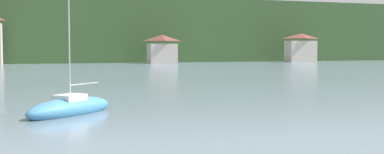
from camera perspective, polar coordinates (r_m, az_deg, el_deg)
The scene contains 4 objects.
wooded_hillside at distance 136.81m, azimuth -17.57°, elevation 4.58°, with size 352.00×65.89×25.87m.
shore_building_central at distance 96.87m, azimuth -3.59°, elevation 3.29°, with size 5.85×3.79×5.80m.
shore_building_eastcentral at distance 109.48m, azimuth 12.87°, elevation 3.38°, with size 6.84×3.46×6.38m.
sailboat_mid_4 at distance 23.56m, azimuth -14.35°, elevation -3.62°, with size 4.98×4.74×7.77m.
Camera 1 is at (-9.10, 10.49, 3.17)m, focal length 44.59 mm.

